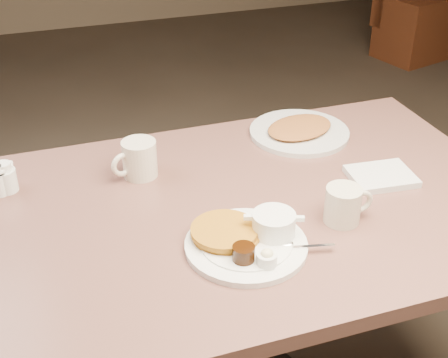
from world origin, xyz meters
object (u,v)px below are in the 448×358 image
object	(u,v)px
creamer_left	(5,178)
hash_plate	(299,131)
diner_table	(226,261)
coffee_mug_far	(138,159)
coffee_mug_near	(344,204)
main_plate	(249,238)

from	to	relation	value
creamer_left	hash_plate	world-z (taller)	creamer_left
diner_table	coffee_mug_far	size ratio (longest dim) A/B	10.64
coffee_mug_near	creamer_left	xyz separation A→B (m)	(-0.75, 0.40, -0.01)
main_plate	coffee_mug_far	xyz separation A→B (m)	(-0.17, 0.38, 0.03)
hash_plate	main_plate	bearing A→B (deg)	-126.21
diner_table	coffee_mug_far	distance (m)	0.35
coffee_mug_far	main_plate	bearing A→B (deg)	-66.52
main_plate	coffee_mug_far	bearing A→B (deg)	113.48
creamer_left	diner_table	bearing A→B (deg)	-26.61
coffee_mug_near	coffee_mug_far	size ratio (longest dim) A/B	0.87
creamer_left	coffee_mug_far	bearing A→B (deg)	-6.07
diner_table	coffee_mug_far	world-z (taller)	coffee_mug_far
main_plate	creamer_left	size ratio (longest dim) A/B	4.37
hash_plate	coffee_mug_far	bearing A→B (deg)	-171.05
main_plate	coffee_mug_near	bearing A→B (deg)	4.64
diner_table	creamer_left	bearing A→B (deg)	153.39
hash_plate	coffee_mug_near	bearing A→B (deg)	-101.66
main_plate	creamer_left	bearing A→B (deg)	140.37
coffee_mug_far	diner_table	bearing A→B (deg)	-52.15
diner_table	coffee_mug_far	bearing A→B (deg)	127.85
diner_table	main_plate	size ratio (longest dim) A/B	4.14
diner_table	main_plate	bearing A→B (deg)	-91.51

